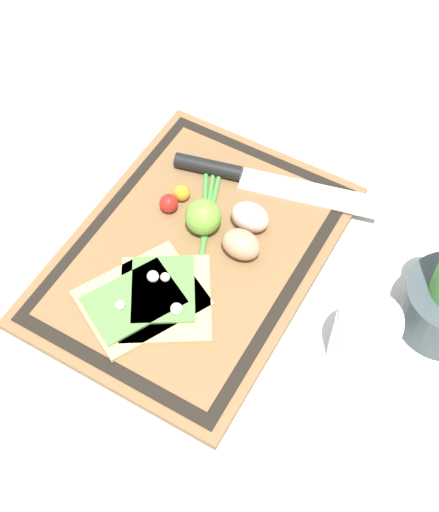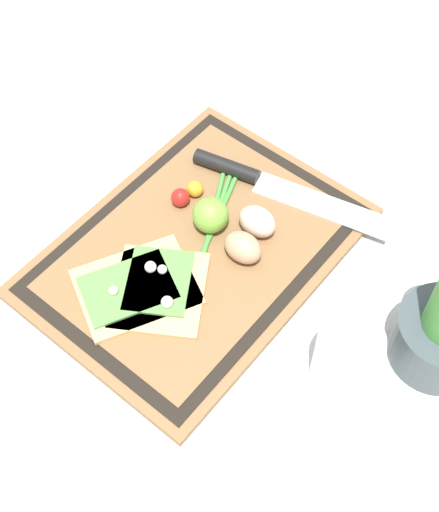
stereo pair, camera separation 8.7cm
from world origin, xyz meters
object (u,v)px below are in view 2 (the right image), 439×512
object	(u,v)px
sauce_jar	(346,360)
egg_pink	(257,221)
pizza_slice_near	(134,287)
cherry_tomato_red	(180,197)
egg_brown	(243,247)
cherry_tomato_yellow	(195,189)
knife	(258,179)
lime	(210,215)
pizza_slice_far	(160,289)

from	to	relation	value
sauce_jar	egg_pink	bearing A→B (deg)	-115.55
pizza_slice_near	cherry_tomato_red	world-z (taller)	cherry_tomato_red
pizza_slice_near	egg_brown	world-z (taller)	egg_brown
cherry_tomato_yellow	knife	bearing A→B (deg)	142.32
egg_pink	sauce_jar	distance (m)	0.23
lime	pizza_slice_far	bearing A→B (deg)	7.41
knife	egg_brown	world-z (taller)	egg_brown
egg_pink	cherry_tomato_red	bearing A→B (deg)	-74.55
egg_pink	cherry_tomato_red	world-z (taller)	egg_pink
sauce_jar	cherry_tomato_yellow	bearing A→B (deg)	-106.71
knife	sauce_jar	distance (m)	0.31
sauce_jar	pizza_slice_far	bearing A→B (deg)	-77.02
pizza_slice_near	knife	xyz separation A→B (m)	(-0.25, 0.02, 0.00)
knife	egg_brown	size ratio (longest dim) A/B	5.46
pizza_slice_near	lime	bearing A→B (deg)	175.28
pizza_slice_far	egg_pink	size ratio (longest dim) A/B	3.10
lime	cherry_tomato_yellow	distance (m)	0.06
pizza_slice_near	sauce_jar	distance (m)	0.29
sauce_jar	cherry_tomato_red	bearing A→B (deg)	-102.15
egg_pink	lime	bearing A→B (deg)	-56.93
lime	cherry_tomato_red	bearing A→B (deg)	-93.83
pizza_slice_near	pizza_slice_far	size ratio (longest dim) A/B	1.09
cherry_tomato_red	cherry_tomato_yellow	distance (m)	0.03
egg_brown	cherry_tomato_yellow	distance (m)	0.13
cherry_tomato_red	pizza_slice_near	bearing A→B (deg)	17.84
egg_brown	sauce_jar	distance (m)	0.21
knife	lime	world-z (taller)	lime
lime	cherry_tomato_yellow	bearing A→B (deg)	-119.10
sauce_jar	knife	bearing A→B (deg)	-122.98
knife	egg_brown	bearing A→B (deg)	28.32
pizza_slice_near	cherry_tomato_red	xyz separation A→B (m)	(-0.15, -0.05, 0.01)
egg_pink	cherry_tomato_yellow	size ratio (longest dim) A/B	2.30
cherry_tomato_red	sauce_jar	distance (m)	0.33
pizza_slice_near	sauce_jar	xyz separation A→B (m)	(-0.08, 0.28, 0.02)
pizza_slice_near	lime	size ratio (longest dim) A/B	3.71
pizza_slice_far	sauce_jar	xyz separation A→B (m)	(-0.06, 0.25, 0.02)
pizza_slice_far	egg_pink	bearing A→B (deg)	166.53
pizza_slice_far	lime	distance (m)	0.13
knife	egg_brown	xyz separation A→B (m)	(0.12, 0.06, 0.01)
knife	pizza_slice_near	bearing A→B (deg)	-3.51
pizza_slice_far	lime	bearing A→B (deg)	-172.59
egg_pink	pizza_slice_far	bearing A→B (deg)	-13.47
egg_brown	sauce_jar	size ratio (longest dim) A/B	0.55
egg_pink	sauce_jar	size ratio (longest dim) A/B	0.55
cherry_tomato_red	sauce_jar	size ratio (longest dim) A/B	0.27
pizza_slice_near	cherry_tomato_red	distance (m)	0.15
knife	cherry_tomato_red	world-z (taller)	cherry_tomato_red
knife	egg_pink	world-z (taller)	egg_pink
knife	egg_pink	bearing A→B (deg)	36.30
egg_brown	cherry_tomato_red	distance (m)	0.13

